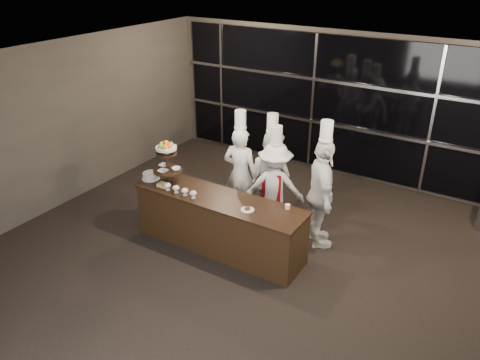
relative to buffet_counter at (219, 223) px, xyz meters
The scene contains 13 objects.
room 1.98m from the buffet_counter, 48.65° to the right, with size 10.00×10.00×10.00m.
window_wall 3.97m from the buffet_counter, 73.11° to the left, with size 8.60×0.10×2.80m.
buffet_counter is the anchor object (origin of this frame).
display_stand 1.33m from the buffet_counter, behind, with size 0.48×0.48×0.74m.
compotes 0.82m from the buffet_counter, 159.19° to the right, with size 0.62×0.11×0.12m.
layer_cake 1.44m from the buffet_counter, behind, with size 0.30×0.30×0.11m.
pastry_squares 1.09m from the buffet_counter, behind, with size 0.20×0.13×0.05m.
small_plate 0.75m from the buffet_counter, ahead, with size 0.20×0.20×0.05m.
chef_cup 1.19m from the buffet_counter, 13.27° to the left, with size 0.08×0.08×0.07m, color white.
chef_a 1.12m from the buffet_counter, 103.11° to the left, with size 0.67×0.49×2.01m.
chef_b 1.32m from the buffet_counter, 78.53° to the left, with size 0.91×0.76×1.97m.
chef_c 1.17m from the buffet_counter, 67.25° to the left, with size 1.15×0.91×1.86m.
chef_d 1.67m from the buffet_counter, 35.94° to the left, with size 0.97×1.14×2.13m.
Camera 1 is at (2.54, -3.98, 4.35)m, focal length 35.00 mm.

